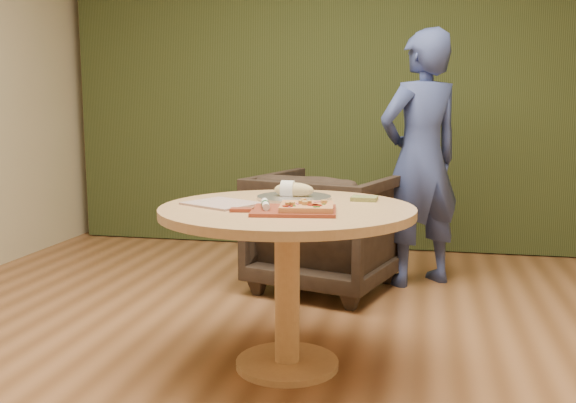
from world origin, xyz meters
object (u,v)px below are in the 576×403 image
at_px(cutlery_roll, 265,204).
at_px(person_standing, 420,159).
at_px(serving_tray, 294,197).
at_px(pedestal_table, 287,237).
at_px(pizza_paddle, 291,211).
at_px(flatbread_pizza, 307,206).
at_px(armchair, 326,225).
at_px(bread_roll, 292,190).

xyz_separation_m(cutlery_roll, person_standing, (0.63, 1.70, 0.06)).
relative_size(cutlery_roll, serving_tray, 0.55).
bearing_deg(pedestal_table, serving_tray, 93.72).
distance_m(pizza_paddle, serving_tray, 0.38).
bearing_deg(serving_tray, flatbread_pizza, -70.92).
bearing_deg(pedestal_table, armchair, 90.86).
relative_size(pedestal_table, flatbread_pizza, 4.59).
distance_m(pedestal_table, serving_tray, 0.27).
bearing_deg(serving_tray, armchair, 90.27).
bearing_deg(pizza_paddle, serving_tray, 92.05).
xyz_separation_m(serving_tray, armchair, (-0.01, 1.08, -0.33)).
bearing_deg(pizza_paddle, person_standing, 65.32).
bearing_deg(flatbread_pizza, person_standing, 75.20).
xyz_separation_m(pizza_paddle, person_standing, (0.52, 1.71, 0.08)).
relative_size(pedestal_table, serving_tray, 3.20).
height_order(cutlery_roll, serving_tray, cutlery_roll).
xyz_separation_m(pizza_paddle, bread_roll, (-0.07, 0.38, 0.04)).
height_order(flatbread_pizza, person_standing, person_standing).
xyz_separation_m(serving_tray, bread_roll, (-0.01, 0.00, 0.04)).
bearing_deg(serving_tray, bread_roll, 180.00).
distance_m(flatbread_pizza, cutlery_roll, 0.18).
distance_m(flatbread_pizza, armchair, 1.51).
distance_m(flatbread_pizza, bread_roll, 0.40).
distance_m(pizza_paddle, flatbread_pizza, 0.07).
bearing_deg(person_standing, cutlery_roll, 33.26).
xyz_separation_m(pizza_paddle, serving_tray, (-0.07, 0.38, -0.00)).
bearing_deg(cutlery_roll, flatbread_pizza, -19.15).
xyz_separation_m(bread_roll, person_standing, (0.59, 1.33, 0.05)).
height_order(pedestal_table, flatbread_pizza, flatbread_pizza).
xyz_separation_m(cutlery_roll, serving_tray, (0.05, 0.37, -0.02)).
relative_size(flatbread_pizza, cutlery_roll, 1.26).
bearing_deg(pedestal_table, flatbread_pizza, -52.93).
height_order(bread_roll, person_standing, person_standing).
bearing_deg(person_standing, serving_tray, 29.99).
distance_m(pedestal_table, person_standing, 1.67).
xyz_separation_m(cutlery_roll, bread_roll, (0.04, 0.37, 0.01)).
bearing_deg(pizza_paddle, flatbread_pizza, -9.14).
height_order(serving_tray, armchair, armchair).
bearing_deg(pizza_paddle, armchair, 84.94).
relative_size(pizza_paddle, person_standing, 0.28).
xyz_separation_m(pedestal_table, person_standing, (0.57, 1.55, 0.23)).
xyz_separation_m(pizza_paddle, flatbread_pizza, (0.07, -0.00, 0.02)).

